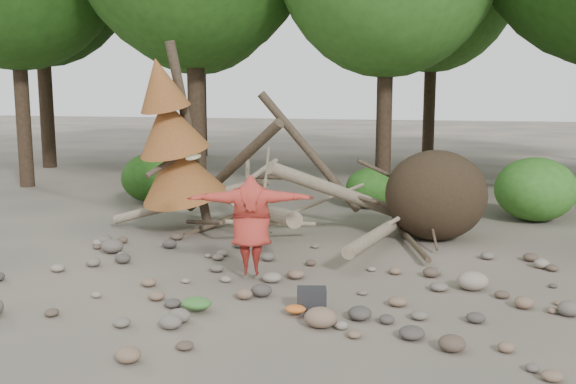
# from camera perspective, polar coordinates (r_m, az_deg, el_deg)

# --- Properties ---
(ground) EXTENTS (120.00, 120.00, 0.00)m
(ground) POSITION_cam_1_polar(r_m,az_deg,el_deg) (10.74, -1.73, -8.65)
(ground) COLOR #514C44
(ground) RESTS_ON ground
(deadfall_pile) EXTENTS (8.55, 5.24, 3.30)m
(deadfall_pile) POSITION_cam_1_polar(r_m,az_deg,el_deg) (14.30, 10.67, -0.39)
(deadfall_pile) COLOR #332619
(deadfall_pile) RESTS_ON ground
(dead_conifer) EXTENTS (2.06, 2.16, 4.35)m
(dead_conifer) POSITION_cam_1_polar(r_m,az_deg,el_deg) (14.51, -10.14, 4.38)
(dead_conifer) COLOR #4C3F30
(dead_conifer) RESTS_ON ground
(bush_left) EXTENTS (1.80, 1.80, 1.44)m
(bush_left) POSITION_cam_1_polar(r_m,az_deg,el_deg) (19.11, -11.95, 1.25)
(bush_left) COLOR #225015
(bush_left) RESTS_ON ground
(bush_mid) EXTENTS (1.40, 1.40, 1.12)m
(bush_mid) POSITION_cam_1_polar(r_m,az_deg,el_deg) (17.97, 7.38, 0.36)
(bush_mid) COLOR #2D661D
(bush_mid) RESTS_ON ground
(bush_right) EXTENTS (2.00, 2.00, 1.60)m
(bush_right) POSITION_cam_1_polar(r_m,az_deg,el_deg) (17.18, 21.14, 0.23)
(bush_right) COLOR #387925
(bush_right) RESTS_ON ground
(frisbee_thrower) EXTENTS (2.53, 1.21, 2.03)m
(frisbee_thrower) POSITION_cam_1_polar(r_m,az_deg,el_deg) (11.10, -3.32, -2.93)
(frisbee_thrower) COLOR #AA3026
(frisbee_thrower) RESTS_ON ground
(backpack) EXTENTS (0.49, 0.38, 0.29)m
(backpack) POSITION_cam_1_polar(r_m,az_deg,el_deg) (9.71, 2.11, -9.70)
(backpack) COLOR black
(backpack) RESTS_ON ground
(cloth_green) EXTENTS (0.46, 0.38, 0.17)m
(cloth_green) POSITION_cam_1_polar(r_m,az_deg,el_deg) (9.77, -8.14, -10.04)
(cloth_green) COLOR #366F2C
(cloth_green) RESTS_ON ground
(cloth_orange) EXTENTS (0.31, 0.25, 0.11)m
(cloth_orange) POSITION_cam_1_polar(r_m,az_deg,el_deg) (9.53, 0.68, -10.64)
(cloth_orange) COLOR #C65D22
(cloth_orange) RESTS_ON ground
(boulder_front_right) EXTENTS (0.47, 0.42, 0.28)m
(boulder_front_right) POSITION_cam_1_polar(r_m,az_deg,el_deg) (9.10, 2.94, -11.07)
(boulder_front_right) COLOR #816450
(boulder_front_right) RESTS_ON ground
(boulder_mid_right) EXTENTS (0.51, 0.46, 0.31)m
(boulder_mid_right) POSITION_cam_1_polar(r_m,az_deg,el_deg) (11.10, 16.09, -7.59)
(boulder_mid_right) COLOR gray
(boulder_mid_right) RESTS_ON ground
(boulder_mid_left) EXTENTS (0.46, 0.41, 0.28)m
(boulder_mid_left) POSITION_cam_1_polar(r_m,az_deg,el_deg) (13.48, -15.35, -4.67)
(boulder_mid_left) COLOR #5E554F
(boulder_mid_left) RESTS_ON ground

